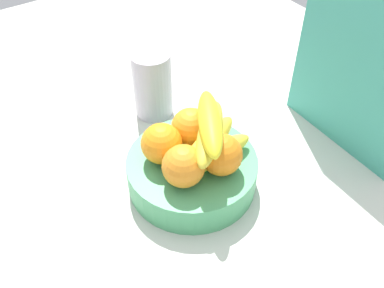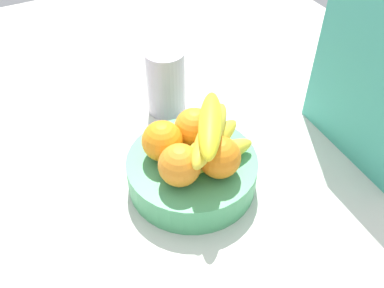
% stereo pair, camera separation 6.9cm
% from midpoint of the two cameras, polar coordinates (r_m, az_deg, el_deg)
% --- Properties ---
extents(ground_plane, '(1.80, 1.40, 0.03)m').
position_cam_midpoint_polar(ground_plane, '(0.84, 2.10, -4.12)').
color(ground_plane, beige).
extents(fruit_bowl, '(0.24, 0.24, 0.06)m').
position_cam_midpoint_polar(fruit_bowl, '(0.79, 2.50, -3.85)').
color(fruit_bowl, '#48A067').
rests_on(fruit_bowl, ground_plane).
extents(orange_front_left, '(0.07, 0.07, 0.07)m').
position_cam_midpoint_polar(orange_front_left, '(0.75, -1.47, 0.38)').
color(orange_front_left, orange).
rests_on(orange_front_left, fruit_bowl).
extents(orange_front_right, '(0.07, 0.07, 0.07)m').
position_cam_midpoint_polar(orange_front_right, '(0.70, 1.11, -3.01)').
color(orange_front_right, orange).
rests_on(orange_front_right, fruit_bowl).
extents(orange_center, '(0.07, 0.07, 0.07)m').
position_cam_midpoint_polar(orange_center, '(0.72, 6.48, -1.93)').
color(orange_center, orange).
rests_on(orange_center, fruit_bowl).
extents(orange_back_left, '(0.07, 0.07, 0.07)m').
position_cam_midpoint_polar(orange_back_left, '(0.77, 2.86, 2.13)').
color(orange_back_left, orange).
rests_on(orange_back_left, fruit_bowl).
extents(banana_bunch, '(0.17, 0.18, 0.11)m').
position_cam_midpoint_polar(banana_bunch, '(0.72, 5.11, 0.32)').
color(banana_bunch, yellow).
rests_on(banana_bunch, fruit_bowl).
extents(cutting_board, '(0.28, 0.03, 0.36)m').
position_cam_midpoint_polar(cutting_board, '(0.83, 25.32, 7.91)').
color(cutting_board, teal).
rests_on(cutting_board, ground_plane).
extents(thermos_tumbler, '(0.08, 0.08, 0.15)m').
position_cam_midpoint_polar(thermos_tumbler, '(0.92, -1.42, 8.31)').
color(thermos_tumbler, '#BBB0C0').
rests_on(thermos_tumbler, ground_plane).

